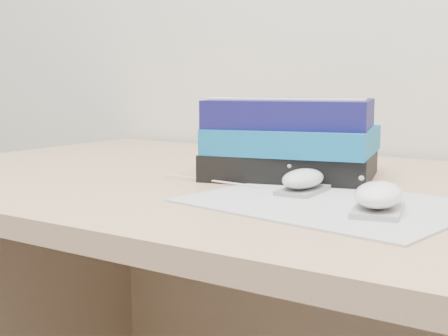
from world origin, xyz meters
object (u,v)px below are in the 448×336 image
Objects in this scene: book_stack at (292,139)px; pouch at (266,139)px; desk at (354,323)px; mouse_rear at (303,181)px; mouse_front at (378,197)px.

book_stack is 0.07m from pouch.
mouse_rear reaches higher than desk.
book_stack is at bearing 122.88° from mouse_rear.
mouse_rear is 0.31× the size of book_stack.
mouse_rear is 0.16m from book_stack.
book_stack is (-0.22, 0.20, 0.04)m from mouse_front.
desk is at bearing 116.74° from mouse_front.
mouse_front is 0.79× the size of pouch.
pouch is (-0.18, 0.01, 0.29)m from desk.
mouse_front reaches higher than desk.
book_stack is (-0.11, -0.01, 0.30)m from desk.
book_stack is 2.17× the size of pouch.
pouch is at bearing 157.42° from book_stack.
mouse_front is 0.37m from pouch.
book_stack is (-0.09, 0.13, 0.04)m from mouse_rear.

